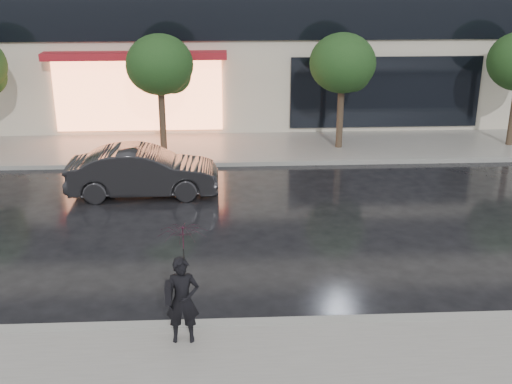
{
  "coord_description": "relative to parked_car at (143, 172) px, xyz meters",
  "views": [
    {
      "loc": [
        -0.93,
        -11.08,
        6.46
      ],
      "look_at": [
        -0.25,
        2.33,
        1.4
      ],
      "focal_mm": 45.0,
      "sensor_mm": 36.0,
      "label": 1
    }
  ],
  "objects": [
    {
      "name": "pedestrian_with_umbrella",
      "position": [
        1.56,
        -7.5,
        0.82
      ],
      "size": [
        0.84,
        0.86,
        2.17
      ],
      "rotation": [
        0.0,
        0.0,
        0.02
      ],
      "color": "black",
      "rests_on": "sidewalk_near"
    },
    {
      "name": "ground",
      "position": [
        3.22,
        -6.0,
        -0.69
      ],
      "size": [
        120.0,
        120.0,
        0.0
      ],
      "primitive_type": "plane",
      "color": "black",
      "rests_on": "ground"
    },
    {
      "name": "parked_car",
      "position": [
        0.0,
        0.0,
        0.0
      ],
      "size": [
        4.2,
        1.53,
        1.38
      ],
      "primitive_type": "imported",
      "rotation": [
        0.0,
        0.0,
        1.59
      ],
      "color": "black",
      "rests_on": "ground"
    },
    {
      "name": "curb_near",
      "position": [
        3.22,
        -7.0,
        -0.62
      ],
      "size": [
        60.0,
        0.25,
        0.14
      ],
      "primitive_type": "cube",
      "color": "gray",
      "rests_on": "ground"
    },
    {
      "name": "curb_far",
      "position": [
        3.22,
        2.5,
        -0.62
      ],
      "size": [
        60.0,
        0.25,
        0.14
      ],
      "primitive_type": "cube",
      "color": "gray",
      "rests_on": "ground"
    },
    {
      "name": "tree_mid_west",
      "position": [
        0.28,
        4.03,
        2.23
      ],
      "size": [
        2.2,
        2.2,
        3.99
      ],
      "color": "#33261C",
      "rests_on": "ground"
    },
    {
      "name": "tree_mid_east",
      "position": [
        6.28,
        4.03,
        2.23
      ],
      "size": [
        2.2,
        2.2,
        3.99
      ],
      "color": "#33261C",
      "rests_on": "ground"
    },
    {
      "name": "sidewalk_far",
      "position": [
        3.22,
        4.25,
        -0.63
      ],
      "size": [
        60.0,
        3.5,
        0.12
      ],
      "primitive_type": "cube",
      "color": "slate",
      "rests_on": "ground"
    }
  ]
}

